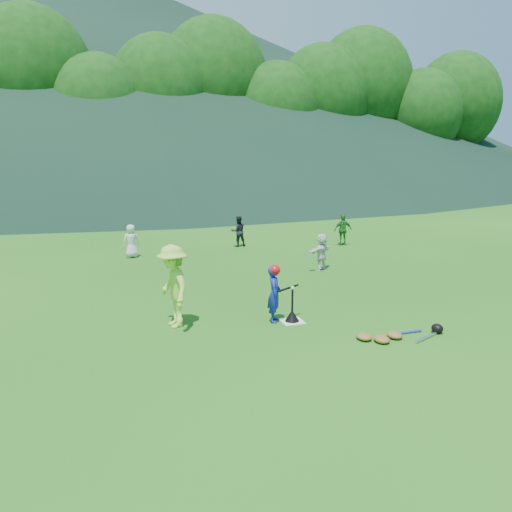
{
  "coord_description": "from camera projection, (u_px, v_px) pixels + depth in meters",
  "views": [
    {
      "loc": [
        -3.71,
        -9.22,
        3.53
      ],
      "look_at": [
        0.0,
        2.5,
        0.9
      ],
      "focal_mm": 35.0,
      "sensor_mm": 36.0,
      "label": 1
    }
  ],
  "objects": [
    {
      "name": "fielder_a",
      "position": [
        131.0,
        241.0,
        16.55
      ],
      "size": [
        0.59,
        0.44,
        1.11
      ],
      "primitive_type": "imported",
      "rotation": [
        0.0,
        0.0,
        3.3
      ],
      "color": "silver",
      "rests_on": "ground"
    },
    {
      "name": "distant_hills",
      "position": [
        65.0,
        78.0,
        81.31
      ],
      "size": [
        155.0,
        140.0,
        32.0
      ],
      "color": "black",
      "rests_on": "ground"
    },
    {
      "name": "batter_gear",
      "position": [
        276.0,
        271.0,
        10.25
      ],
      "size": [
        0.71,
        0.32,
        0.55
      ],
      "color": "#BB0C14",
      "rests_on": "ground"
    },
    {
      "name": "adult_coach",
      "position": [
        173.0,
        286.0,
        10.01
      ],
      "size": [
        0.8,
        1.18,
        1.69
      ],
      "primitive_type": "imported",
      "rotation": [
        0.0,
        0.0,
        -1.41
      ],
      "color": "#A3D93F",
      "rests_on": "ground"
    },
    {
      "name": "batting_tee",
      "position": [
        292.0,
        316.0,
        10.41
      ],
      "size": [
        0.3,
        0.3,
        0.68
      ],
      "color": "black",
      "rests_on": "home_plate"
    },
    {
      "name": "baseball",
      "position": [
        293.0,
        288.0,
        10.28
      ],
      "size": [
        0.08,
        0.08,
        0.08
      ],
      "primitive_type": "sphere",
      "color": "white",
      "rests_on": "batting_tee"
    },
    {
      "name": "fielder_c",
      "position": [
        343.0,
        230.0,
        18.65
      ],
      "size": [
        0.7,
        0.33,
        1.17
      ],
      "primitive_type": "imported",
      "rotation": [
        0.0,
        0.0,
        3.08
      ],
      "color": "#226E21",
      "rests_on": "ground"
    },
    {
      "name": "equipment_pile",
      "position": [
        395.0,
        335.0,
        9.51
      ],
      "size": [
        1.8,
        0.66,
        0.19
      ],
      "color": "olive",
      "rests_on": "ground"
    },
    {
      "name": "home_plate",
      "position": [
        292.0,
        321.0,
        10.43
      ],
      "size": [
        0.45,
        0.45,
        0.02
      ],
      "primitive_type": "cube",
      "color": "silver",
      "rests_on": "ground"
    },
    {
      "name": "fielder_b",
      "position": [
        238.0,
        231.0,
        18.46
      ],
      "size": [
        0.56,
        0.44,
        1.13
      ],
      "primitive_type": "imported",
      "rotation": [
        0.0,
        0.0,
        3.16
      ],
      "color": "black",
      "rests_on": "ground"
    },
    {
      "name": "batter_child",
      "position": [
        274.0,
        294.0,
        10.34
      ],
      "size": [
        0.42,
        0.51,
        1.19
      ],
      "primitive_type": "imported",
      "rotation": [
        0.0,
        0.0,
        1.19
      ],
      "color": "navy",
      "rests_on": "ground"
    },
    {
      "name": "outfield_fence",
      "position": [
        151.0,
        189.0,
        36.39
      ],
      "size": [
        70.07,
        0.08,
        1.33
      ],
      "color": "gray",
      "rests_on": "ground"
    },
    {
      "name": "fielder_d",
      "position": [
        321.0,
        252.0,
        14.82
      ],
      "size": [
        1.05,
        0.8,
        1.1
      ],
      "primitive_type": "imported",
      "rotation": [
        0.0,
        0.0,
        3.67
      ],
      "color": "silver",
      "rests_on": "ground"
    },
    {
      "name": "ground",
      "position": [
        292.0,
        322.0,
        10.43
      ],
      "size": [
        120.0,
        120.0,
        0.0
      ],
      "primitive_type": "plane",
      "color": "#1F5613",
      "rests_on": "ground"
    },
    {
      "name": "tree_line",
      "position": [
        142.0,
        90.0,
        40.31
      ],
      "size": [
        70.04,
        11.4,
        14.82
      ],
      "color": "#382314",
      "rests_on": "ground"
    }
  ]
}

